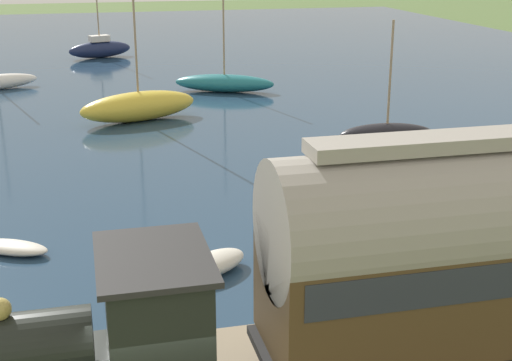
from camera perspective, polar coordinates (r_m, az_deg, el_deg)
name	(u,v)px	position (r m, az deg, el deg)	size (l,w,h in m)	color
harbor_water	(95,62)	(54.02, -12.73, 9.26)	(80.00, 80.00, 0.01)	navy
steam_locomotive	(94,333)	(12.09, -12.82, -11.78)	(2.46, 5.16, 3.07)	black
passenger_coach	(477,244)	(13.46, 17.28, -4.85)	(2.47, 8.04, 4.54)	black
sailboat_yellow	(139,106)	(35.04, -9.36, 5.92)	(3.52, 6.12, 8.91)	gold
sailboat_teal	(224,83)	(41.60, -2.55, 7.82)	(3.59, 5.92, 6.39)	#1E707A
sailboat_black	(387,134)	(30.58, 10.42, 3.64)	(1.71, 4.21, 5.26)	black
sailboat_navy	(100,49)	(55.76, -12.38, 10.28)	(2.88, 5.00, 7.28)	#192347
rowboat_far_out	(326,234)	(20.50, 5.66, -4.27)	(2.27, 2.25, 0.55)	beige
rowboat_near_shore	(212,264)	(18.65, -3.51, -6.66)	(1.96, 2.30, 0.52)	beige
rowboat_mid_harbor	(12,247)	(20.93, -18.96, -5.08)	(1.81, 2.33, 0.33)	beige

